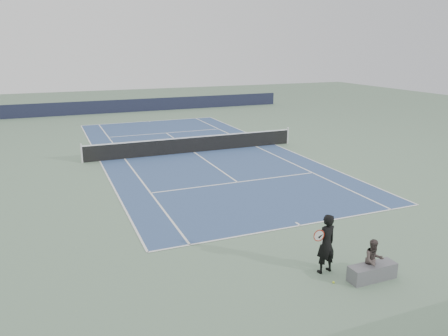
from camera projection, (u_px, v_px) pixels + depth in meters
name	position (u px, v px, depth m)	size (l,w,h in m)	color
ground	(194.00, 152.00, 26.06)	(80.00, 80.00, 0.00)	slate
court_surface	(194.00, 152.00, 26.06)	(10.97, 23.77, 0.01)	#334C79
tennis_net	(194.00, 144.00, 25.92)	(12.90, 0.10, 1.07)	silver
windscreen_far	(135.00, 105.00, 41.82)	(30.00, 0.25, 1.20)	black
tennis_player	(326.00, 244.00, 12.11)	(0.80, 0.55, 1.74)	black
tennis_ball	(333.00, 282.00, 11.73)	(0.07, 0.07, 0.07)	#C2D92C
spectator_bench	(373.00, 266.00, 11.83)	(1.44, 0.75, 1.18)	#5C5C61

